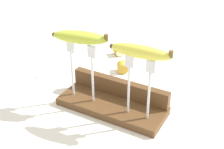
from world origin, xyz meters
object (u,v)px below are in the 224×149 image
at_px(banana_chunk_far, 119,51).
at_px(fork_stand_right, 139,82).
at_px(banana_raised_right, 141,52).
at_px(fork_fallen_near, 55,74).
at_px(banana_chunk_near, 122,67).
at_px(banana_raised_left, 80,37).
at_px(fork_stand_left, 82,66).

bearing_deg(banana_chunk_far, fork_stand_right, -55.09).
relative_size(fork_stand_right, banana_raised_right, 1.07).
xyz_separation_m(fork_fallen_near, banana_chunk_near, (0.21, 0.14, 0.02)).
height_order(fork_stand_right, banana_chunk_far, fork_stand_right).
bearing_deg(banana_chunk_far, banana_raised_right, -55.10).
bearing_deg(banana_chunk_near, banana_chunk_far, 123.45).
relative_size(fork_stand_right, fork_fallen_near, 1.21).
relative_size(banana_raised_left, banana_chunk_near, 3.09).
distance_m(fork_stand_left, banana_chunk_near, 0.27).
bearing_deg(banana_chunk_far, banana_chunk_near, -56.55).
height_order(fork_stand_left, fork_stand_right, same).
bearing_deg(banana_chunk_near, fork_stand_left, -93.25).
height_order(banana_raised_left, banana_chunk_far, banana_raised_left).
relative_size(fork_stand_left, banana_chunk_near, 3.32).
relative_size(fork_fallen_near, banana_chunk_far, 2.65).
distance_m(banana_raised_left, banana_chunk_near, 0.32).
relative_size(fork_stand_left, banana_raised_left, 1.08).
bearing_deg(banana_raised_right, banana_chunk_near, 125.59).
bearing_deg(fork_fallen_near, banana_raised_left, -27.47).
xyz_separation_m(banana_chunk_near, banana_chunk_far, (-0.08, 0.12, 0.00)).
distance_m(banana_chunk_near, banana_chunk_far, 0.14).
distance_m(fork_stand_left, banana_raised_right, 0.21).
xyz_separation_m(banana_raised_left, banana_raised_right, (0.19, 0.00, -0.00)).
bearing_deg(banana_raised_right, banana_raised_left, -180.00).
xyz_separation_m(fork_stand_left, banana_chunk_far, (-0.06, 0.36, -0.12)).
relative_size(banana_raised_right, banana_chunk_near, 3.11).
relative_size(banana_raised_left, fork_fallen_near, 1.13).
bearing_deg(banana_raised_left, banana_chunk_far, 100.19).
xyz_separation_m(fork_stand_left, banana_raised_right, (0.19, -0.00, 0.09)).
bearing_deg(fork_stand_right, fork_stand_left, -180.00).
distance_m(banana_raised_right, banana_chunk_near, 0.36).
height_order(fork_stand_left, banana_raised_left, banana_raised_left).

